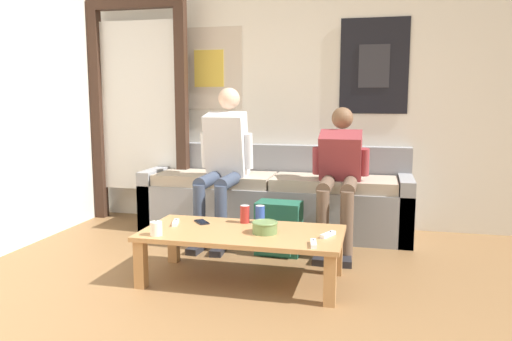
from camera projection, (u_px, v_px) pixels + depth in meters
name	position (u px, v px, depth m)	size (l,w,h in m)	color
wall_back	(278.00, 91.00, 4.75)	(10.00, 0.07, 2.55)	silver
door_frame	(139.00, 99.00, 4.87)	(1.00, 0.10, 2.15)	#382319
couch	(275.00, 200.00, 4.56)	(2.40, 0.67, 0.77)	gray
coffee_table	(242.00, 238.00, 3.29)	(1.31, 0.65, 0.34)	#B27F4C
person_seated_adult	(223.00, 157.00, 4.26)	(0.47, 0.84, 1.30)	#384256
person_seated_teen	(339.00, 171.00, 4.02)	(0.47, 0.88, 1.13)	brown
backpack	(279.00, 229.00, 3.88)	(0.35, 0.26, 0.41)	#1E5642
ceramic_bowl	(265.00, 227.00, 3.22)	(0.17, 0.17, 0.08)	#607F47
pillar_candle	(156.00, 229.00, 3.17)	(0.08, 0.08, 0.10)	silver
drink_can_blue	(260.00, 214.00, 3.48)	(0.07, 0.07, 0.12)	#28479E
drink_can_red	(245.00, 214.00, 3.49)	(0.07, 0.07, 0.12)	maroon
game_controller_near_left	(328.00, 235.00, 3.15)	(0.09, 0.15, 0.03)	white
game_controller_near_right	(176.00, 223.00, 3.45)	(0.07, 0.15, 0.03)	white
game_controller_far_center	(313.00, 244.00, 2.95)	(0.06, 0.15, 0.03)	white
cell_phone	(202.00, 222.00, 3.49)	(0.14, 0.15, 0.01)	black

